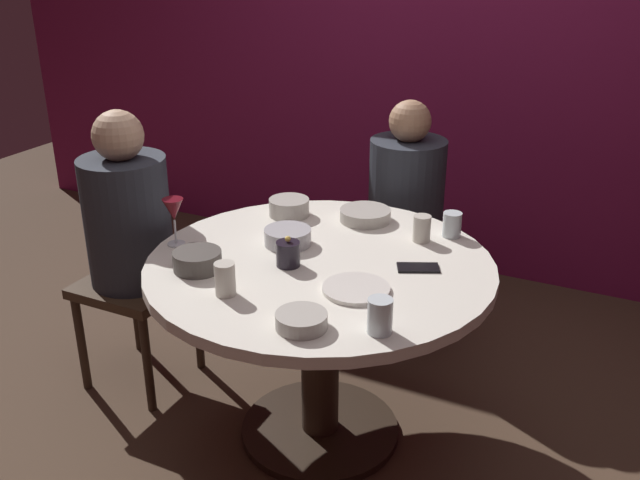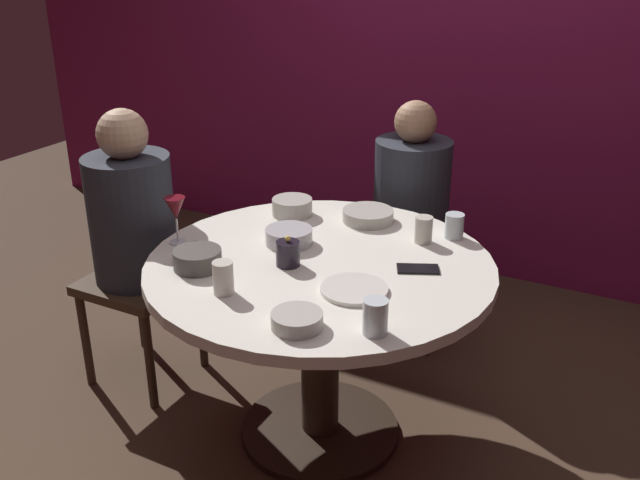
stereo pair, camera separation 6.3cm
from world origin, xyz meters
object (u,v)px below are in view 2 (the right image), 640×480
(dinner_plate, at_px, (354,289))
(bowl_salad_center, at_px, (292,207))
(dining_table, at_px, (320,305))
(bowl_small_white, at_px, (297,320))
(cup_center_front, at_px, (375,317))
(cup_by_right_diner, at_px, (223,278))
(seated_diner_back, at_px, (412,194))
(cup_by_left_diner, at_px, (454,226))
(bowl_serving_large, at_px, (289,236))
(bowl_sauce_side, at_px, (197,259))
(seated_diner_left, at_px, (132,220))
(cell_phone, at_px, (418,269))
(wine_glass, at_px, (176,210))
(candle_holder, at_px, (288,253))
(bowl_rice_portion, at_px, (368,215))
(cup_near_candle, at_px, (424,230))

(dinner_plate, height_order, bowl_salad_center, bowl_salad_center)
(dining_table, height_order, bowl_small_white, bowl_small_white)
(cup_center_front, bearing_deg, cup_by_right_diner, -179.95)
(bowl_salad_center, bearing_deg, seated_diner_back, 61.05)
(bowl_salad_center, relative_size, cup_by_left_diner, 1.73)
(dinner_plate, distance_m, bowl_serving_large, 0.43)
(bowl_sauce_side, xyz_separation_m, cup_center_front, (0.70, -0.11, 0.02))
(bowl_serving_large, bearing_deg, bowl_salad_center, 117.47)
(seated_diner_left, xyz_separation_m, cell_phone, (1.16, 0.09, 0.01))
(seated_diner_left, distance_m, wine_glass, 0.35)
(seated_diner_left, distance_m, candle_holder, 0.76)
(wine_glass, relative_size, bowl_rice_portion, 0.88)
(candle_holder, height_order, cup_center_front, candle_holder)
(dining_table, distance_m, cup_by_left_diner, 0.58)
(dining_table, xyz_separation_m, seated_diner_left, (-0.84, 0.00, 0.16))
(cell_phone, height_order, bowl_small_white, bowl_small_white)
(bowl_salad_center, relative_size, cup_by_right_diner, 1.49)
(dinner_plate, bearing_deg, cell_phone, 62.44)
(bowl_sauce_side, bearing_deg, cup_by_left_diner, 43.63)
(bowl_serving_large, distance_m, bowl_sauce_side, 0.36)
(wine_glass, relative_size, cell_phone, 1.26)
(wine_glass, bearing_deg, bowl_salad_center, 62.34)
(seated_diner_back, height_order, bowl_small_white, seated_diner_back)
(cell_phone, distance_m, bowl_salad_center, 0.67)
(candle_holder, relative_size, cup_center_front, 1.03)
(seated_diner_back, relative_size, cup_center_front, 10.61)
(seated_diner_left, relative_size, seated_diner_back, 1.05)
(seated_diner_back, relative_size, cup_by_left_diner, 12.00)
(wine_glass, relative_size, bowl_sauce_side, 1.08)
(seated_diner_back, relative_size, bowl_salad_center, 6.95)
(bowl_serving_large, distance_m, bowl_salad_center, 0.29)
(dinner_plate, xyz_separation_m, cell_phone, (0.12, 0.24, -0.00))
(bowl_small_white, distance_m, cup_center_front, 0.22)
(dining_table, relative_size, candle_holder, 11.13)
(cup_by_right_diner, bearing_deg, wine_glass, 146.68)
(dinner_plate, distance_m, bowl_sauce_side, 0.55)
(dining_table, height_order, cup_near_candle, cup_near_candle)
(dining_table, relative_size, seated_diner_back, 1.08)
(cup_by_right_diner, xyz_separation_m, cup_center_front, (0.52, 0.00, -0.00))
(wine_glass, xyz_separation_m, dinner_plate, (0.73, -0.04, -0.12))
(bowl_small_white, relative_size, cup_by_right_diner, 1.41)
(bowl_rice_portion, xyz_separation_m, cup_center_front, (0.36, -0.76, 0.03))
(bowl_serving_large, bearing_deg, dining_table, -25.33)
(dinner_plate, xyz_separation_m, bowl_serving_large, (-0.37, 0.22, 0.02))
(candle_holder, xyz_separation_m, cup_near_candle, (0.34, 0.40, 0.01))
(dinner_plate, distance_m, bowl_salad_center, 0.69)
(dinner_plate, xyz_separation_m, bowl_small_white, (-0.05, -0.28, 0.02))
(wine_glass, relative_size, cup_by_left_diner, 1.90)
(bowl_sauce_side, bearing_deg, cup_center_front, -8.90)
(bowl_serving_large, bearing_deg, seated_diner_left, -173.18)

